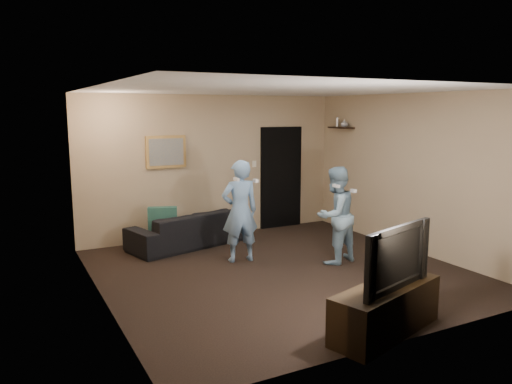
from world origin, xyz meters
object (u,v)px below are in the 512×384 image
sofa (187,229)px  wii_player_left (240,211)px  tv_console (386,310)px  wii_player_right (335,215)px  television (388,256)px

sofa → wii_player_left: size_ratio=1.29×
sofa → tv_console: sofa is taller
tv_console → wii_player_left: wii_player_left is taller
sofa → wii_player_left: bearing=95.1°
sofa → wii_player_right: wii_player_right is taller
tv_console → wii_player_right: wii_player_right is taller
sofa → television: television is taller
tv_console → wii_player_right: (1.00, 2.26, 0.49)m
television → wii_player_left: size_ratio=0.73×
sofa → wii_player_left: (0.43, -1.21, 0.49)m
sofa → tv_console: 4.27m
wii_player_left → sofa: bearing=109.6°
tv_console → wii_player_left: (-0.25, 3.01, 0.54)m
sofa → television: size_ratio=1.76×
sofa → wii_player_right: 2.62m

